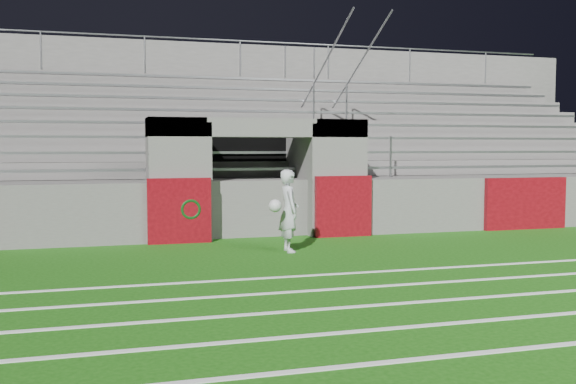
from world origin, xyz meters
name	(u,v)px	position (x,y,z in m)	size (l,w,h in m)	color
ground	(306,264)	(0.00, 0.00, 0.00)	(90.00, 90.00, 0.00)	#17510D
field_markings	(465,354)	(0.00, -5.00, 0.01)	(28.00, 8.09, 0.01)	white
stadium_structure	(222,164)	(0.00, 7.97, 1.49)	(26.00, 8.48, 5.42)	#5E5C59
goalkeeper_with_ball	(288,211)	(0.06, 1.28, 0.79)	(0.66, 0.69, 1.56)	silver
hose_coil	(191,207)	(-1.57, 2.93, 0.75)	(0.53, 0.14, 0.57)	#0B390B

